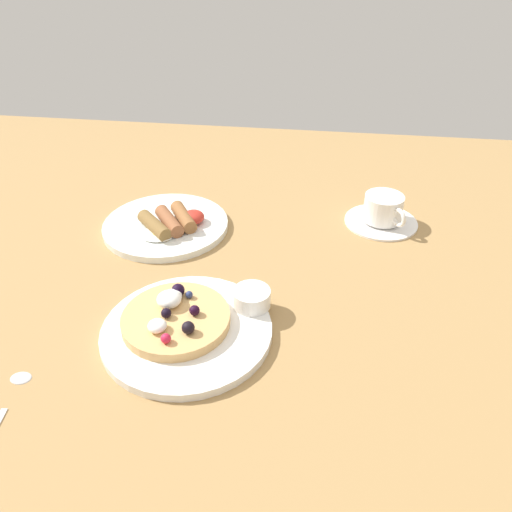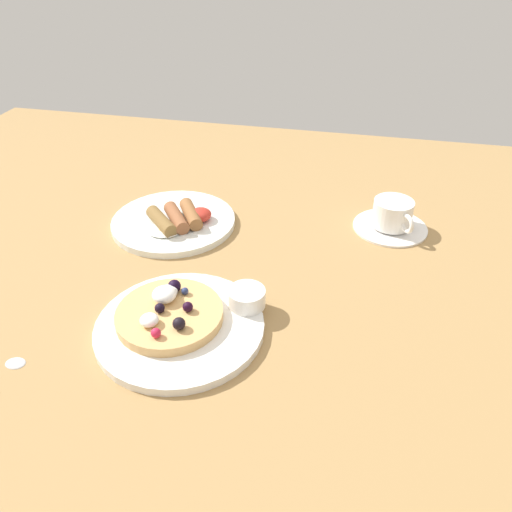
% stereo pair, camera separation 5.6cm
% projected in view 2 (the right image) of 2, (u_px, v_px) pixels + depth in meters
% --- Properties ---
extents(ground_plane, '(1.81, 1.39, 0.03)m').
position_uv_depth(ground_plane, '(239.00, 279.00, 0.86)').
color(ground_plane, '#A07B4A').
extents(pancake_plate, '(0.25, 0.25, 0.01)m').
position_uv_depth(pancake_plate, '(180.00, 327.00, 0.73)').
color(pancake_plate, white).
rests_on(pancake_plate, ground_plane).
extents(pancake_with_berries, '(0.16, 0.16, 0.04)m').
position_uv_depth(pancake_with_berries, '(169.00, 312.00, 0.73)').
color(pancake_with_berries, tan).
rests_on(pancake_with_berries, pancake_plate).
extents(syrup_ramekin, '(0.06, 0.06, 0.03)m').
position_uv_depth(syrup_ramekin, '(247.00, 297.00, 0.75)').
color(syrup_ramekin, white).
rests_on(syrup_ramekin, pancake_plate).
extents(breakfast_plate, '(0.24, 0.24, 0.01)m').
position_uv_depth(breakfast_plate, '(174.00, 222.00, 0.98)').
color(breakfast_plate, white).
rests_on(breakfast_plate, ground_plane).
extents(fried_breakfast, '(0.13, 0.12, 0.03)m').
position_uv_depth(fried_breakfast, '(179.00, 218.00, 0.95)').
color(fried_breakfast, brown).
rests_on(fried_breakfast, breakfast_plate).
extents(coffee_saucer, '(0.14, 0.14, 0.01)m').
position_uv_depth(coffee_saucer, '(390.00, 226.00, 0.97)').
color(coffee_saucer, white).
rests_on(coffee_saucer, ground_plane).
extents(coffee_cup, '(0.08, 0.10, 0.05)m').
position_uv_depth(coffee_cup, '(393.00, 213.00, 0.95)').
color(coffee_cup, white).
rests_on(coffee_cup, coffee_saucer).
extents(teaspoon, '(0.04, 0.16, 0.01)m').
position_uv_depth(teaspoon, '(1.00, 384.00, 0.65)').
color(teaspoon, silver).
rests_on(teaspoon, ground_plane).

